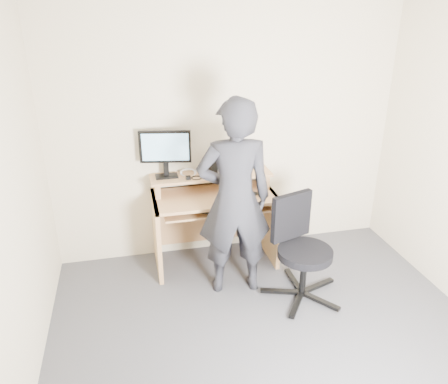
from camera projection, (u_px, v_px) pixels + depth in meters
name	position (u px, v px, depth m)	size (l,w,h in m)	color
ground	(281.00, 359.00, 3.29)	(3.50, 3.50, 0.00)	#54545A
back_wall	(227.00, 135.00, 4.35)	(3.50, 0.02, 2.50)	beige
desk	(213.00, 210.00, 4.39)	(1.20, 0.60, 0.91)	tan
monitor	(165.00, 150.00, 4.13)	(0.49, 0.14, 0.46)	black
external_drive	(212.00, 164.00, 4.28)	(0.07, 0.13, 0.20)	black
travel_mug	(218.00, 165.00, 4.29)	(0.08, 0.08, 0.18)	#BAB9BE
smartphone	(246.00, 173.00, 4.33)	(0.07, 0.13, 0.01)	black
charger	(188.00, 178.00, 4.18)	(0.04, 0.04, 0.04)	black
headphones	(188.00, 173.00, 4.32)	(0.16, 0.16, 0.02)	silver
keyboard	(203.00, 208.00, 4.17)	(0.46, 0.18, 0.03)	black
mouse	(253.00, 194.00, 4.22)	(0.10, 0.06, 0.04)	black
office_chair	(300.00, 245.00, 3.85)	(0.73, 0.70, 0.92)	black
person	(234.00, 200.00, 3.78)	(0.66, 0.43, 1.80)	black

